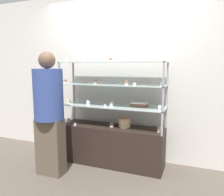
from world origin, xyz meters
TOP-DOWN VIEW (x-y plane):
  - ground_plane at (0.00, 0.00)m, footprint 20.00×20.00m
  - back_wall at (0.00, 0.35)m, footprint 8.00×0.05m
  - display_base at (0.00, 0.00)m, footprint 1.53×0.42m
  - display_riser_lower at (0.00, 0.00)m, footprint 1.53×0.42m
  - display_riser_middle at (0.00, 0.00)m, footprint 1.53×0.42m
  - display_riser_upper at (0.00, 0.00)m, footprint 1.53×0.42m
  - layer_cake_centerpiece at (0.18, 0.03)m, footprint 0.17×0.17m
  - sheet_cake_frosted at (0.39, 0.04)m, footprint 0.23×0.13m
  - cupcake_0 at (-0.71, -0.05)m, footprint 0.07×0.07m
  - cupcake_1 at (0.01, -0.03)m, footprint 0.07×0.07m
  - cupcake_2 at (0.70, -0.04)m, footprint 0.07×0.07m
  - price_tag_0 at (-0.51, -0.19)m, footprint 0.04×0.00m
  - cupcake_3 at (-0.70, -0.06)m, footprint 0.06×0.06m
  - cupcake_4 at (-0.35, -0.07)m, footprint 0.06×0.06m
  - cupcake_5 at (0.01, -0.04)m, footprint 0.06×0.06m
  - cupcake_6 at (0.71, -0.11)m, footprint 0.06×0.06m
  - price_tag_1 at (-0.03, -0.19)m, footprint 0.04×0.00m
  - cupcake_7 at (-0.71, -0.11)m, footprint 0.05×0.05m
  - cupcake_8 at (-0.24, -0.03)m, footprint 0.05×0.05m
  - cupcake_9 at (0.24, -0.09)m, footprint 0.05×0.05m
  - cupcake_10 at (0.72, -0.05)m, footprint 0.05×0.05m
  - price_tag_2 at (0.39, -0.19)m, footprint 0.04×0.00m
  - cupcake_11 at (-0.71, -0.06)m, footprint 0.05×0.05m
  - cupcake_12 at (-0.01, -0.04)m, footprint 0.05×0.05m
  - cupcake_13 at (0.71, -0.05)m, footprint 0.05×0.05m
  - price_tag_3 at (0.11, -0.19)m, footprint 0.04×0.00m
  - donut_glazed at (-0.47, 0.05)m, footprint 0.13×0.13m
  - customer_figure at (-0.67, -0.58)m, footprint 0.38×0.38m

SIDE VIEW (x-z plane):
  - ground_plane at x=0.00m, z-range 0.00..0.00m
  - display_base at x=0.00m, z-range 0.00..0.58m
  - price_tag_0 at x=-0.51m, z-range 0.58..0.62m
  - cupcake_0 at x=-0.71m, z-range 0.58..0.65m
  - cupcake_1 at x=0.01m, z-range 0.58..0.65m
  - cupcake_2 at x=0.70m, z-range 0.58..0.65m
  - layer_cake_centerpiece at x=0.18m, z-range 0.58..0.72m
  - display_riser_lower at x=0.00m, z-range 0.72..1.03m
  - customer_figure at x=-0.67m, z-range 0.06..1.70m
  - price_tag_1 at x=-0.03m, z-range 0.89..0.94m
  - sheet_cake_frosted at x=0.39m, z-range 0.89..0.95m
  - cupcake_3 at x=-0.70m, z-range 0.89..0.96m
  - cupcake_4 at x=-0.35m, z-range 0.89..0.96m
  - cupcake_5 at x=0.01m, z-range 0.89..0.96m
  - cupcake_6 at x=0.71m, z-range 0.89..0.96m
  - display_riser_middle at x=0.00m, z-range 1.03..1.34m
  - price_tag_2 at x=0.39m, z-range 1.21..1.25m
  - cupcake_7 at x=-0.71m, z-range 1.20..1.27m
  - cupcake_8 at x=-0.24m, z-range 1.20..1.27m
  - cupcake_9 at x=0.24m, z-range 1.20..1.27m
  - cupcake_10 at x=0.72m, z-range 1.20..1.27m
  - back_wall at x=0.00m, z-range 0.00..2.60m
  - display_riser_upper at x=0.00m, z-range 1.34..1.66m
  - donut_glazed at x=-0.47m, z-range 1.52..1.56m
  - price_tag_3 at x=0.11m, z-range 1.52..1.56m
  - cupcake_11 at x=-0.71m, z-range 1.52..1.58m
  - cupcake_12 at x=-0.01m, z-range 1.52..1.58m
  - cupcake_13 at x=0.71m, z-range 1.52..1.58m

